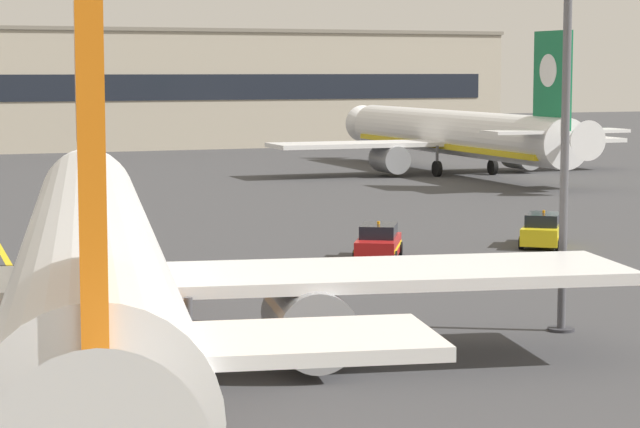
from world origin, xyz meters
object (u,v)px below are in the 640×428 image
object	(u,v)px
airliner_foreground	(90,261)
apron_lamp_post	(565,124)
service_car_second	(543,231)
safety_cone_by_nose_gear	(32,286)
airliner_background	(456,134)
service_car_third	(378,243)

from	to	relation	value
airliner_foreground	apron_lamp_post	size ratio (longest dim) A/B	3.09
airliner_foreground	apron_lamp_post	world-z (taller)	apron_lamp_post
service_car_second	safety_cone_by_nose_gear	bearing A→B (deg)	-171.02
airliner_background	service_car_second	xyz separation A→B (m)	(-16.78, -41.11, -2.56)
airliner_foreground	service_car_third	size ratio (longest dim) A/B	9.08
airliner_background	service_car_third	size ratio (longest dim) A/B	9.03
apron_lamp_post	service_car_third	world-z (taller)	apron_lamp_post
apron_lamp_post	service_car_second	world-z (taller)	apron_lamp_post
airliner_foreground	service_car_second	world-z (taller)	airliner_foreground
apron_lamp_post	safety_cone_by_nose_gear	size ratio (longest dim) A/B	24.22
airliner_background	service_car_third	distance (m)	49.87
airliner_background	safety_cone_by_nose_gear	xyz separation A→B (m)	(-42.63, -45.20, -3.07)
airliner_background	service_car_second	world-z (taller)	airliner_background
apron_lamp_post	service_car_third	size ratio (longest dim) A/B	2.94
airliner_background	safety_cone_by_nose_gear	distance (m)	62.20
apron_lamp_post	airliner_foreground	bearing A→B (deg)	-177.24
airliner_foreground	airliner_background	bearing A→B (deg)	54.21
airliner_background	service_car_second	bearing A→B (deg)	-112.20
airliner_background	safety_cone_by_nose_gear	bearing A→B (deg)	-133.32
safety_cone_by_nose_gear	airliner_foreground	bearing A→B (deg)	-92.96
service_car_third	safety_cone_by_nose_gear	world-z (taller)	service_car_third
apron_lamp_post	service_car_third	distance (m)	18.27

